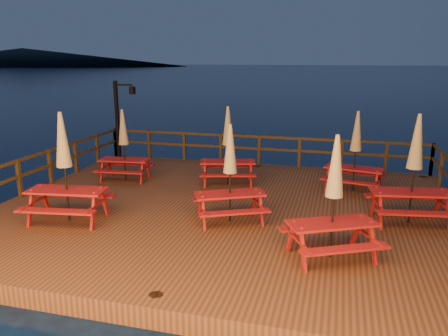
% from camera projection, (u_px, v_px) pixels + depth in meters
% --- Properties ---
extents(ground, '(500.00, 500.00, 0.00)m').
position_uv_depth(ground, '(226.00, 221.00, 11.71)').
color(ground, black).
rests_on(ground, ground).
extents(deck, '(12.00, 10.00, 0.40)m').
position_uv_depth(deck, '(226.00, 214.00, 11.67)').
color(deck, '#452A16').
rests_on(deck, ground).
extents(deck_piles, '(11.44, 9.44, 1.40)m').
position_uv_depth(deck_piles, '(226.00, 231.00, 11.79)').
color(deck_piles, '#32220F').
rests_on(deck_piles, ground).
extents(railing, '(11.80, 9.75, 1.10)m').
position_uv_depth(railing, '(241.00, 164.00, 13.09)').
color(railing, '#32220F').
rests_on(railing, deck).
extents(lamp_post, '(0.85, 0.18, 3.00)m').
position_uv_depth(lamp_post, '(121.00, 113.00, 16.78)').
color(lamp_post, black).
rests_on(lamp_post, deck).
extents(headland_left, '(180.00, 84.00, 9.00)m').
position_uv_depth(headland_left, '(23.00, 57.00, 228.57)').
color(headland_left, black).
rests_on(headland_left, ground).
extents(picnic_table_0, '(1.99, 1.78, 2.42)m').
position_uv_depth(picnic_table_0, '(228.00, 144.00, 13.44)').
color(picnic_table_0, maroon).
rests_on(picnic_table_0, deck).
extents(picnic_table_1, '(1.92, 1.70, 2.38)m').
position_uv_depth(picnic_table_1, '(356.00, 150.00, 12.71)').
color(picnic_table_1, maroon).
rests_on(picnic_table_1, deck).
extents(picnic_table_2, '(2.05, 1.78, 2.63)m').
position_uv_depth(picnic_table_2, '(414.00, 168.00, 10.15)').
color(picnic_table_2, maroon).
rests_on(picnic_table_2, deck).
extents(picnic_table_3, '(1.72, 1.47, 2.28)m').
position_uv_depth(picnic_table_3, '(124.00, 144.00, 13.88)').
color(picnic_table_3, maroon).
rests_on(picnic_table_3, deck).
extents(picnic_table_4, '(2.09, 1.95, 2.37)m').
position_uv_depth(picnic_table_4, '(230.00, 172.00, 10.30)').
color(picnic_table_4, maroon).
rests_on(picnic_table_4, deck).
extents(picnic_table_5, '(2.05, 1.77, 2.65)m').
position_uv_depth(picnic_table_5, '(65.00, 166.00, 10.28)').
color(picnic_table_5, maroon).
rests_on(picnic_table_5, deck).
extents(picnic_table_6, '(2.18, 2.05, 2.47)m').
position_uv_depth(picnic_table_6, '(334.00, 196.00, 8.37)').
color(picnic_table_6, maroon).
rests_on(picnic_table_6, deck).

